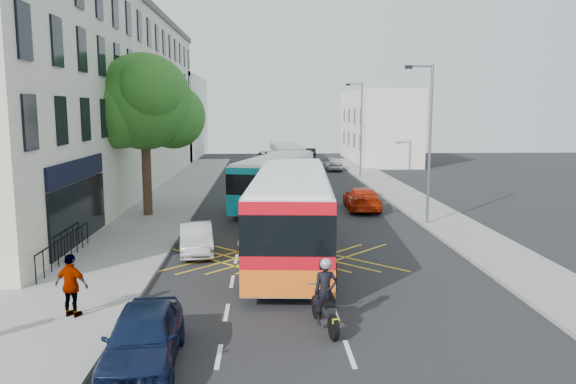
{
  "coord_description": "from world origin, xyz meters",
  "views": [
    {
      "loc": [
        -2.09,
        -15.93,
        5.95
      ],
      "look_at": [
        -0.97,
        9.37,
        2.2
      ],
      "focal_mm": 35.0,
      "sensor_mm": 36.0,
      "label": 1
    }
  ],
  "objects": [
    {
      "name": "building_right",
      "position": [
        11.0,
        48.0,
        4.0
      ],
      "size": [
        6.0,
        18.0,
        8.0
      ],
      "primitive_type": "cube",
      "color": "silver",
      "rests_on": "ground"
    },
    {
      "name": "distant_car_grey",
      "position": [
        -1.74,
        45.17,
        0.69
      ],
      "size": [
        2.66,
        5.1,
        1.37
      ],
      "primitive_type": "imported",
      "rotation": [
        0.0,
        0.0,
        0.08
      ],
      "color": "#414448",
      "rests_on": "ground"
    },
    {
      "name": "bus_near",
      "position": [
        -0.98,
        6.12,
        1.83
      ],
      "size": [
        3.72,
        12.53,
        3.48
      ],
      "rotation": [
        0.0,
        0.0,
        -0.07
      ],
      "color": "silver",
      "rests_on": "ground"
    },
    {
      "name": "distant_car_dark",
      "position": [
        3.19,
        49.14,
        0.73
      ],
      "size": [
        1.75,
        4.51,
        1.46
      ],
      "primitive_type": "imported",
      "rotation": [
        0.0,
        0.0,
        3.1
      ],
      "color": "black",
      "rests_on": "ground"
    },
    {
      "name": "bus_mid",
      "position": [
        -1.33,
        18.24,
        1.63
      ],
      "size": [
        5.5,
        11.25,
        3.09
      ],
      "rotation": [
        0.0,
        0.0,
        -0.28
      ],
      "color": "silver",
      "rests_on": "ground"
    },
    {
      "name": "lamp_far",
      "position": [
        6.2,
        32.0,
        4.62
      ],
      "size": [
        1.45,
        0.15,
        8.0
      ],
      "color": "slate",
      "rests_on": "pavement_right"
    },
    {
      "name": "parked_car_silver",
      "position": [
        -4.9,
        6.99,
        0.61
      ],
      "size": [
        1.79,
        3.86,
        1.23
      ],
      "primitive_type": "imported",
      "rotation": [
        0.0,
        0.0,
        0.14
      ],
      "color": "#A4A6AC",
      "rests_on": "ground"
    },
    {
      "name": "pedestrian_far",
      "position": [
        -7.49,
        -0.51,
        1.05
      ],
      "size": [
        1.14,
        0.76,
        1.8
      ],
      "primitive_type": "imported",
      "rotation": [
        0.0,
        0.0,
        2.81
      ],
      "color": "gray",
      "rests_on": "pavement_left"
    },
    {
      "name": "distant_car_silver",
      "position": [
        4.72,
        38.5,
        0.67
      ],
      "size": [
        1.72,
        3.97,
        1.33
      ],
      "primitive_type": "imported",
      "rotation": [
        0.0,
        0.0,
        3.18
      ],
      "color": "#B6B7BE",
      "rests_on": "ground"
    },
    {
      "name": "street_tree",
      "position": [
        -8.51,
        14.97,
        6.29
      ],
      "size": [
        6.3,
        5.7,
        8.8
      ],
      "color": "#382619",
      "rests_on": "pavement_left"
    },
    {
      "name": "bus_far",
      "position": [
        -0.05,
        33.16,
        1.5
      ],
      "size": [
        2.9,
        10.22,
        2.84
      ],
      "rotation": [
        0.0,
        0.0,
        0.05
      ],
      "color": "silver",
      "rests_on": "ground"
    },
    {
      "name": "terrace_main",
      "position": [
        -14.0,
        24.49,
        6.76
      ],
      "size": [
        8.3,
        45.0,
        13.5
      ],
      "color": "beige",
      "rests_on": "ground"
    },
    {
      "name": "railings",
      "position": [
        -9.7,
        5.3,
        0.72
      ],
      "size": [
        0.08,
        5.6,
        1.14
      ],
      "primitive_type": null,
      "color": "black",
      "rests_on": "pavement_left"
    },
    {
      "name": "motorbike",
      "position": [
        -0.44,
        -1.38,
        0.94
      ],
      "size": [
        0.79,
        2.23,
        1.99
      ],
      "rotation": [
        0.0,
        0.0,
        0.19
      ],
      "color": "black",
      "rests_on": "ground"
    },
    {
      "name": "pavement_right",
      "position": [
        7.5,
        15.0,
        0.07
      ],
      "size": [
        3.0,
        70.0,
        0.15
      ],
      "primitive_type": "cube",
      "color": "gray",
      "rests_on": "ground"
    },
    {
      "name": "terrace_far",
      "position": [
        -14.0,
        55.0,
        5.0
      ],
      "size": [
        8.0,
        20.0,
        10.0
      ],
      "primitive_type": "cube",
      "color": "silver",
      "rests_on": "ground"
    },
    {
      "name": "pavement_left",
      "position": [
        -8.5,
        15.0,
        0.07
      ],
      "size": [
        5.0,
        70.0,
        0.15
      ],
      "primitive_type": "cube",
      "color": "gray",
      "rests_on": "ground"
    },
    {
      "name": "parked_car_blue",
      "position": [
        -4.9,
        -3.43,
        0.7
      ],
      "size": [
        1.86,
        4.21,
        1.41
      ],
      "primitive_type": "imported",
      "rotation": [
        0.0,
        0.0,
        0.05
      ],
      "color": "#0D1634",
      "rests_on": "ground"
    },
    {
      "name": "ground",
      "position": [
        0.0,
        0.0,
        0.0
      ],
      "size": [
        120.0,
        120.0,
        0.0
      ],
      "primitive_type": "plane",
      "color": "black",
      "rests_on": "ground"
    },
    {
      "name": "red_hatchback",
      "position": [
        3.77,
        16.78,
        0.68
      ],
      "size": [
        2.07,
        4.76,
        1.36
      ],
      "primitive_type": "imported",
      "rotation": [
        0.0,
        0.0,
        3.11
      ],
      "color": "red",
      "rests_on": "ground"
    },
    {
      "name": "lamp_near",
      "position": [
        6.2,
        12.0,
        4.62
      ],
      "size": [
        1.45,
        0.15,
        8.0
      ],
      "color": "slate",
      "rests_on": "pavement_right"
    }
  ]
}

